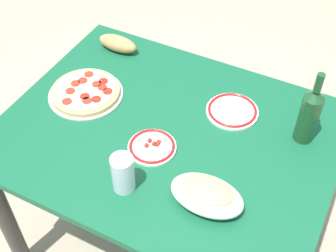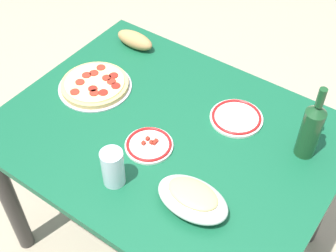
% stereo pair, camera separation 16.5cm
% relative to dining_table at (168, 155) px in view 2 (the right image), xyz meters
% --- Properties ---
extents(ground_plane, '(8.00, 8.00, 0.00)m').
position_rel_dining_table_xyz_m(ground_plane, '(0.00, 0.00, -0.62)').
color(ground_plane, tan).
rests_on(ground_plane, ground).
extents(dining_table, '(1.19, 0.92, 0.75)m').
position_rel_dining_table_xyz_m(dining_table, '(0.00, 0.00, 0.00)').
color(dining_table, '#145938').
rests_on(dining_table, ground).
extents(pepperoni_pizza, '(0.29, 0.29, 0.03)m').
position_rel_dining_table_xyz_m(pepperoni_pizza, '(0.38, -0.03, 0.14)').
color(pepperoni_pizza, '#B7B7BC').
rests_on(pepperoni_pizza, dining_table).
extents(baked_pasta_dish, '(0.24, 0.15, 0.08)m').
position_rel_dining_table_xyz_m(baked_pasta_dish, '(-0.25, 0.22, 0.17)').
color(baked_pasta_dish, white).
rests_on(baked_pasta_dish, dining_table).
extents(wine_bottle, '(0.07, 0.07, 0.29)m').
position_rel_dining_table_xyz_m(wine_bottle, '(-0.44, -0.19, 0.24)').
color(wine_bottle, '#194723').
rests_on(wine_bottle, dining_table).
extents(water_glass, '(0.07, 0.07, 0.14)m').
position_rel_dining_table_xyz_m(water_glass, '(0.02, 0.28, 0.20)').
color(water_glass, silver).
rests_on(water_glass, dining_table).
extents(side_plate_near, '(0.20, 0.20, 0.02)m').
position_rel_dining_table_xyz_m(side_plate_near, '(-0.17, -0.20, 0.14)').
color(side_plate_near, white).
rests_on(side_plate_near, dining_table).
extents(side_plate_far, '(0.17, 0.17, 0.02)m').
position_rel_dining_table_xyz_m(side_plate_far, '(0.01, 0.10, 0.14)').
color(side_plate_far, white).
rests_on(side_plate_far, dining_table).
extents(bread_loaf, '(0.18, 0.08, 0.07)m').
position_rel_dining_table_xyz_m(bread_loaf, '(0.41, -0.33, 0.16)').
color(bread_loaf, tan).
rests_on(bread_loaf, dining_table).
extents(spice_shaker, '(0.04, 0.04, 0.09)m').
position_rel_dining_table_xyz_m(spice_shaker, '(-0.43, -0.31, 0.17)').
color(spice_shaker, silver).
rests_on(spice_shaker, dining_table).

